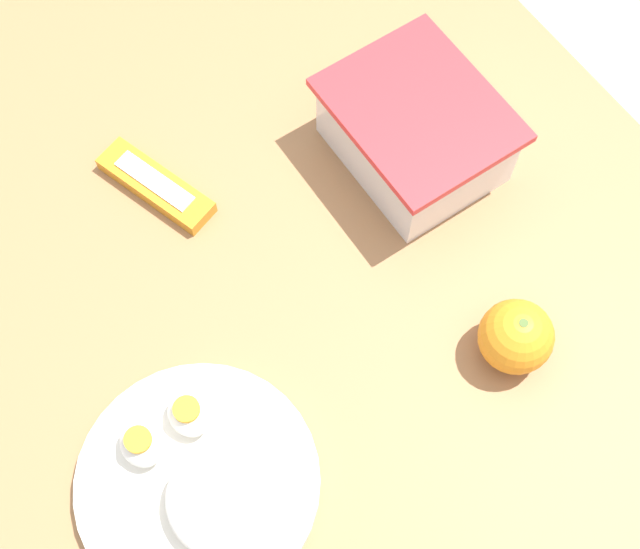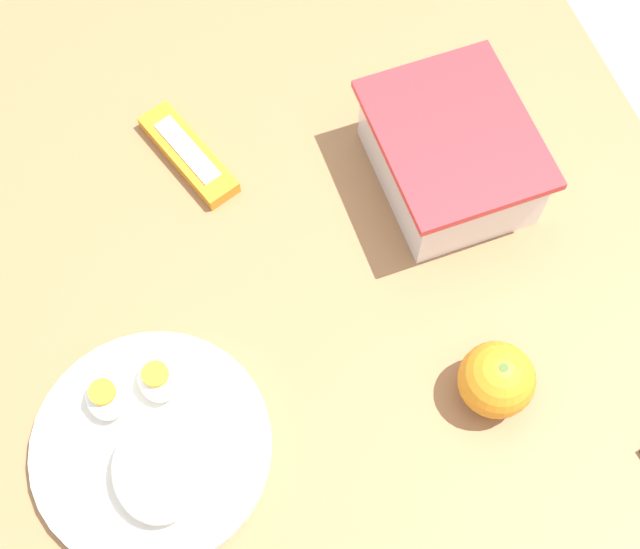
# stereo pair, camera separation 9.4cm
# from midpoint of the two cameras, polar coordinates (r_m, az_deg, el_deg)

# --- Properties ---
(ground_plane) EXTENTS (10.00, 10.00, 0.00)m
(ground_plane) POSITION_cam_midpoint_polar(r_m,az_deg,el_deg) (1.66, -2.95, -10.47)
(ground_plane) COLOR #B2A899
(table) EXTENTS (1.15, 0.91, 0.72)m
(table) POSITION_cam_midpoint_polar(r_m,az_deg,el_deg) (1.04, -4.64, -1.78)
(table) COLOR #996B42
(table) RESTS_ON ground_plane
(food_container) EXTENTS (0.20, 0.16, 0.10)m
(food_container) POSITION_cam_midpoint_polar(r_m,az_deg,el_deg) (1.01, 3.47, 8.67)
(food_container) COLOR white
(food_container) RESTS_ON table
(orange_fruit) EXTENTS (0.08, 0.08, 0.08)m
(orange_fruit) POSITION_cam_midpoint_polar(r_m,az_deg,el_deg) (0.91, 9.60, -4.28)
(orange_fruit) COLOR orange
(orange_fruit) RESTS_ON table
(rice_plate) EXTENTS (0.24, 0.24, 0.06)m
(rice_plate) POSITION_cam_midpoint_polar(r_m,az_deg,el_deg) (0.90, -10.84, -13.33)
(rice_plate) COLOR silver
(rice_plate) RESTS_ON table
(candy_bar) EXTENTS (0.15, 0.09, 0.02)m
(candy_bar) POSITION_cam_midpoint_polar(r_m,az_deg,el_deg) (1.04, -13.03, 5.31)
(candy_bar) COLOR orange
(candy_bar) RESTS_ON table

